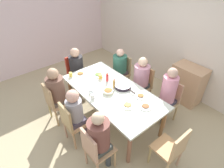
{
  "coord_description": "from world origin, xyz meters",
  "views": [
    {
      "loc": [
        2.17,
        -1.78,
        2.93
      ],
      "look_at": [
        0.0,
        0.0,
        0.92
      ],
      "focal_mm": 29.31,
      "sensor_mm": 36.0,
      "label": 1
    }
  ],
  "objects_px": {
    "serving_pan": "(123,86)",
    "side_cabinet": "(187,84)",
    "person_5": "(141,77)",
    "cup_0": "(91,91)",
    "person_6": "(77,66)",
    "chair_7": "(72,122)",
    "person_1": "(100,137)",
    "chair_6": "(76,71)",
    "chair_0": "(169,99)",
    "cup_2": "(100,77)",
    "plate_4": "(141,96)",
    "person_4": "(120,66)",
    "plate_2": "(80,74)",
    "person_2": "(57,90)",
    "cup_1": "(71,75)",
    "chair_2": "(55,101)",
    "person_7": "(76,112)",
    "dining_table": "(112,93)",
    "plate_0": "(145,106)",
    "chair_3": "(172,148)",
    "bottle_1": "(107,77)",
    "bowl_0": "(108,91)",
    "cup_3": "(93,97)",
    "chair_4": "(122,71)",
    "plate_1": "(98,75)",
    "plate_3": "(128,105)",
    "chair_1": "(95,149)",
    "bottle_0": "(114,84)",
    "chair_5": "(143,84)"
  },
  "relations": [
    {
      "from": "person_2",
      "to": "bottle_0",
      "type": "xyz_separation_m",
      "value": [
        0.66,
        0.91,
        0.11
      ]
    },
    {
      "from": "chair_0",
      "to": "cup_2",
      "type": "height_order",
      "value": "chair_0"
    },
    {
      "from": "chair_4",
      "to": "person_6",
      "type": "height_order",
      "value": "person_6"
    },
    {
      "from": "chair_7",
      "to": "cup_0",
      "type": "bearing_deg",
      "value": 109.18
    },
    {
      "from": "plate_2",
      "to": "person_4",
      "type": "bearing_deg",
      "value": 80.07
    },
    {
      "from": "bowl_0",
      "to": "cup_2",
      "type": "height_order",
      "value": "cup_2"
    },
    {
      "from": "chair_2",
      "to": "cup_2",
      "type": "relative_size",
      "value": 8.02
    },
    {
      "from": "chair_2",
      "to": "person_7",
      "type": "xyz_separation_m",
      "value": [
        0.71,
        0.09,
        0.19
      ]
    },
    {
      "from": "bowl_0",
      "to": "cup_3",
      "type": "xyz_separation_m",
      "value": [
        -0.05,
        -0.32,
        0.0
      ]
    },
    {
      "from": "serving_pan",
      "to": "plate_0",
      "type": "bearing_deg",
      "value": -7.17
    },
    {
      "from": "person_6",
      "to": "chair_1",
      "type": "bearing_deg",
      "value": -23.76
    },
    {
      "from": "chair_1",
      "to": "person_2",
      "type": "xyz_separation_m",
      "value": [
        -1.42,
        0.09,
        0.24
      ]
    },
    {
      "from": "chair_5",
      "to": "cup_2",
      "type": "height_order",
      "value": "chair_5"
    },
    {
      "from": "person_4",
      "to": "chair_7",
      "type": "relative_size",
      "value": 1.26
    },
    {
      "from": "person_5",
      "to": "plate_2",
      "type": "bearing_deg",
      "value": -131.63
    },
    {
      "from": "serving_pan",
      "to": "side_cabinet",
      "type": "bearing_deg",
      "value": 70.29
    },
    {
      "from": "bottle_1",
      "to": "cup_1",
      "type": "bearing_deg",
      "value": -141.13
    },
    {
      "from": "person_2",
      "to": "cup_2",
      "type": "bearing_deg",
      "value": 74.97
    },
    {
      "from": "serving_pan",
      "to": "chair_3",
      "type": "bearing_deg",
      "value": -9.57
    },
    {
      "from": "bowl_0",
      "to": "plate_0",
      "type": "bearing_deg",
      "value": 19.93
    },
    {
      "from": "person_2",
      "to": "chair_6",
      "type": "xyz_separation_m",
      "value": [
        -0.73,
        0.82,
        -0.24
      ]
    },
    {
      "from": "chair_0",
      "to": "person_6",
      "type": "xyz_separation_m",
      "value": [
        -2.06,
        -0.91,
        0.2
      ]
    },
    {
      "from": "cup_1",
      "to": "chair_3",
      "type": "bearing_deg",
      "value": 8.95
    },
    {
      "from": "chair_6",
      "to": "plate_4",
      "type": "relative_size",
      "value": 3.98
    },
    {
      "from": "person_1",
      "to": "chair_6",
      "type": "xyz_separation_m",
      "value": [
        -2.15,
        0.82,
        -0.22
      ]
    },
    {
      "from": "person_5",
      "to": "cup_0",
      "type": "distance_m",
      "value": 1.19
    },
    {
      "from": "person_5",
      "to": "plate_3",
      "type": "bearing_deg",
      "value": -60.08
    },
    {
      "from": "bottle_1",
      "to": "plate_3",
      "type": "bearing_deg",
      "value": -13.27
    },
    {
      "from": "chair_0",
      "to": "person_4",
      "type": "distance_m",
      "value": 1.43
    },
    {
      "from": "plate_4",
      "to": "plate_2",
      "type": "bearing_deg",
      "value": -161.0
    },
    {
      "from": "chair_0",
      "to": "cup_1",
      "type": "relative_size",
      "value": 8.36
    },
    {
      "from": "chair_0",
      "to": "cup_2",
      "type": "distance_m",
      "value": 1.48
    },
    {
      "from": "person_6",
      "to": "chair_7",
      "type": "relative_size",
      "value": 1.29
    },
    {
      "from": "dining_table",
      "to": "bottle_1",
      "type": "bearing_deg",
      "value": 157.56
    },
    {
      "from": "dining_table",
      "to": "plate_1",
      "type": "distance_m",
      "value": 0.62
    },
    {
      "from": "chair_3",
      "to": "plate_3",
      "type": "bearing_deg",
      "value": -176.05
    },
    {
      "from": "cup_2",
      "to": "cup_0",
      "type": "bearing_deg",
      "value": -56.83
    },
    {
      "from": "side_cabinet",
      "to": "bottle_1",
      "type": "bearing_deg",
      "value": -119.16
    },
    {
      "from": "plate_4",
      "to": "serving_pan",
      "type": "bearing_deg",
      "value": -171.99
    },
    {
      "from": "person_2",
      "to": "dining_table",
      "type": "bearing_deg",
      "value": 49.13
    },
    {
      "from": "person_4",
      "to": "plate_0",
      "type": "relative_size",
      "value": 4.76
    },
    {
      "from": "chair_0",
      "to": "cup_0",
      "type": "relative_size",
      "value": 7.53
    },
    {
      "from": "person_7",
      "to": "chair_4",
      "type": "bearing_deg",
      "value": 112.36
    },
    {
      "from": "chair_2",
      "to": "plate_2",
      "type": "relative_size",
      "value": 3.84
    },
    {
      "from": "plate_0",
      "to": "cup_1",
      "type": "bearing_deg",
      "value": -162.52
    },
    {
      "from": "plate_3",
      "to": "cup_0",
      "type": "xyz_separation_m",
      "value": [
        -0.7,
        -0.29,
        0.03
      ]
    },
    {
      "from": "person_6",
      "to": "bottle_1",
      "type": "xyz_separation_m",
      "value": [
        1.04,
        0.13,
        0.15
      ]
    },
    {
      "from": "chair_3",
      "to": "plate_4",
      "type": "xyz_separation_m",
      "value": [
        -0.96,
        0.29,
        0.27
      ]
    },
    {
      "from": "person_1",
      "to": "plate_1",
      "type": "xyz_separation_m",
      "value": [
        -1.31,
        0.93,
        0.05
      ]
    },
    {
      "from": "person_2",
      "to": "chair_7",
      "type": "relative_size",
      "value": 1.38
    }
  ]
}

